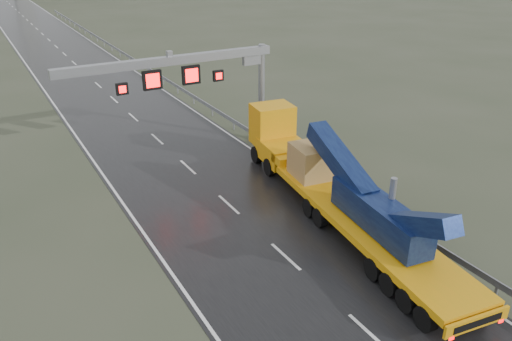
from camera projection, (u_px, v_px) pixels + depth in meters
ground at (338, 305)px, 20.89m from camera, size 400.00×400.00×0.00m
road at (98, 85)px, 52.31m from camera, size 11.00×200.00×0.02m
guardrail at (189, 94)px, 46.93m from camera, size 0.20×140.00×1.40m
sign_gantry at (201, 75)px, 33.61m from camera, size 14.90×1.20×7.42m
heavy_haul_truck at (324, 176)px, 28.07m from camera, size 5.46×20.19×4.70m
exit_sign_pair at (327, 153)px, 31.41m from camera, size 1.39×0.33×2.40m
striped_barrier at (264, 139)px, 36.77m from camera, size 0.69×0.47×1.07m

